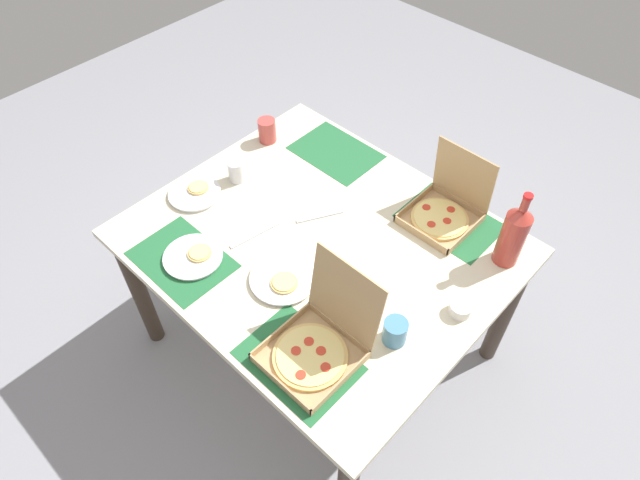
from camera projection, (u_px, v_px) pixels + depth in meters
name	position (u px, v px, depth m)	size (l,w,h in m)	color
ground_plane	(320.00, 344.00, 2.65)	(6.00, 6.00, 0.00)	gray
dining_table	(320.00, 258.00, 2.16)	(1.32, 1.13, 0.75)	#3F3328
placemat_near_left	(182.00, 260.00, 2.02)	(0.36, 0.26, 0.00)	#236638
placemat_near_right	(298.00, 361.00, 1.75)	(0.36, 0.26, 0.00)	#236638
placemat_far_left	(336.00, 152.00, 2.42)	(0.36, 0.26, 0.00)	#236638
placemat_far_right	(450.00, 221.00, 2.15)	(0.36, 0.26, 0.00)	#236638
pizza_box_edge_far	(445.00, 210.00, 2.13)	(0.25, 0.25, 0.29)	tan
pizza_box_corner_left	(318.00, 343.00, 1.74)	(0.27, 0.32, 0.30)	tan
plate_far_right	(194.00, 257.00, 2.02)	(0.22, 0.22, 0.03)	white
plate_near_right	(195.00, 193.00, 2.24)	(0.21, 0.21, 0.03)	white
plate_far_left	(283.00, 279.00, 1.95)	(0.24, 0.24, 0.03)	white
soda_bottle	(513.00, 235.00, 1.93)	(0.09, 0.09, 0.32)	#B2382D
cup_dark	(236.00, 171.00, 2.27)	(0.07, 0.07, 0.09)	silver
cup_red	(267.00, 131.00, 2.43)	(0.08, 0.08, 0.11)	#BF4742
cup_clear_right	(395.00, 332.00, 1.77)	(0.08, 0.08, 0.09)	teal
condiment_bowl	(460.00, 308.00, 1.86)	(0.08, 0.08, 0.04)	white
knife_by_near_right	(254.00, 235.00, 2.10)	(0.21, 0.02, 0.01)	#B7B7BC
fork_by_far_right	(320.00, 216.00, 2.16)	(0.19, 0.02, 0.01)	#B7B7BC
knife_by_near_left	(352.00, 270.00, 1.99)	(0.21, 0.02, 0.01)	#B7B7BC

